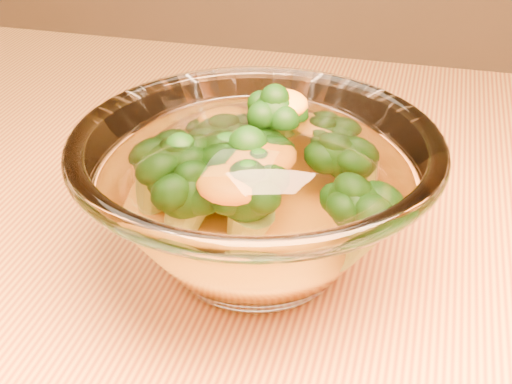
% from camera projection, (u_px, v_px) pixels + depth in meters
% --- Properties ---
extents(table, '(1.20, 0.80, 0.75)m').
position_uv_depth(table, '(140.00, 330.00, 0.59)').
color(table, '#B78337').
rests_on(table, ground).
extents(glass_bowl, '(0.24, 0.24, 0.11)m').
position_uv_depth(glass_bowl, '(256.00, 199.00, 0.47)').
color(glass_bowl, white).
rests_on(glass_bowl, table).
extents(cheese_sauce, '(0.13, 0.13, 0.04)m').
position_uv_depth(cheese_sauce, '(256.00, 227.00, 0.48)').
color(cheese_sauce, orange).
rests_on(cheese_sauce, glass_bowl).
extents(broccoli_heap, '(0.16, 0.15, 0.08)m').
position_uv_depth(broccoli_heap, '(260.00, 173.00, 0.47)').
color(broccoli_heap, black).
rests_on(broccoli_heap, cheese_sauce).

